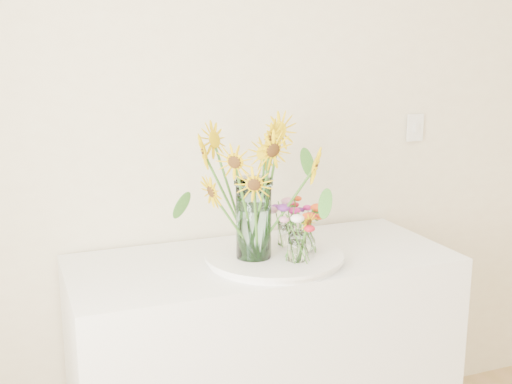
% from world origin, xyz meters
% --- Properties ---
extents(counter, '(1.40, 0.60, 0.90)m').
position_xyz_m(counter, '(-0.47, 1.93, 0.45)').
color(counter, white).
rests_on(counter, ground_plane).
extents(tray, '(0.47, 0.47, 0.02)m').
position_xyz_m(tray, '(-0.45, 1.87, 0.91)').
color(tray, white).
rests_on(tray, counter).
extents(mason_jar, '(0.14, 0.14, 0.29)m').
position_xyz_m(mason_jar, '(-0.54, 1.86, 1.07)').
color(mason_jar, '#A1CED2').
rests_on(mason_jar, tray).
extents(sunflower_bouquet, '(0.78, 0.78, 0.51)m').
position_xyz_m(sunflower_bouquet, '(-0.54, 1.86, 1.18)').
color(sunflower_bouquet, '#DDB504').
rests_on(sunflower_bouquet, tray).
extents(small_vase_a, '(0.07, 0.07, 0.11)m').
position_xyz_m(small_vase_a, '(-0.41, 1.77, 0.98)').
color(small_vase_a, white).
rests_on(small_vase_a, tray).
extents(wildflower_posy_a, '(0.21, 0.21, 0.20)m').
position_xyz_m(wildflower_posy_a, '(-0.41, 1.77, 1.02)').
color(wildflower_posy_a, '#EA4614').
rests_on(wildflower_posy_a, tray).
extents(small_vase_b, '(0.10, 0.10, 0.12)m').
position_xyz_m(small_vase_b, '(-0.34, 1.86, 0.98)').
color(small_vase_b, white).
rests_on(small_vase_b, tray).
extents(wildflower_posy_b, '(0.20, 0.20, 0.21)m').
position_xyz_m(wildflower_posy_b, '(-0.34, 1.86, 1.03)').
color(wildflower_posy_b, '#EA4614').
rests_on(wildflower_posy_b, tray).
extents(small_vase_c, '(0.08, 0.08, 0.11)m').
position_xyz_m(small_vase_c, '(-0.37, 1.95, 0.98)').
color(small_vase_c, white).
rests_on(small_vase_c, tray).
extents(wildflower_posy_c, '(0.17, 0.17, 0.20)m').
position_xyz_m(wildflower_posy_c, '(-0.37, 1.95, 1.02)').
color(wildflower_posy_c, '#EA4614').
rests_on(wildflower_posy_c, tray).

